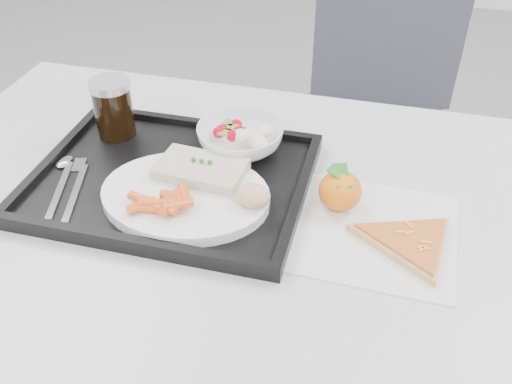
% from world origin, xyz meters
% --- Properties ---
extents(table, '(1.20, 0.80, 0.75)m').
position_xyz_m(table, '(0.00, 0.30, 0.68)').
color(table, silver).
rests_on(table, ground).
extents(chair, '(0.46, 0.46, 0.93)m').
position_xyz_m(chair, '(0.17, 1.11, 0.54)').
color(chair, '#3D3E46').
rests_on(chair, ground).
extents(tray, '(0.45, 0.35, 0.03)m').
position_xyz_m(tray, '(-0.13, 0.33, 0.76)').
color(tray, black).
rests_on(tray, table).
extents(dinner_plate, '(0.27, 0.27, 0.02)m').
position_xyz_m(dinner_plate, '(-0.09, 0.28, 0.77)').
color(dinner_plate, white).
rests_on(dinner_plate, tray).
extents(fish_fillet, '(0.15, 0.10, 0.03)m').
position_xyz_m(fish_fillet, '(-0.08, 0.33, 0.79)').
color(fish_fillet, beige).
rests_on(fish_fillet, dinner_plate).
extents(bread_roll, '(0.07, 0.06, 0.03)m').
position_xyz_m(bread_roll, '(0.03, 0.28, 0.80)').
color(bread_roll, tan).
rests_on(bread_roll, dinner_plate).
extents(salad_bowl, '(0.15, 0.15, 0.05)m').
position_xyz_m(salad_bowl, '(-0.04, 0.44, 0.79)').
color(salad_bowl, white).
rests_on(salad_bowl, tray).
extents(cola_glass, '(0.07, 0.07, 0.11)m').
position_xyz_m(cola_glass, '(-0.28, 0.43, 0.82)').
color(cola_glass, black).
rests_on(cola_glass, tray).
extents(cutlery, '(0.10, 0.17, 0.01)m').
position_xyz_m(cutlery, '(-0.29, 0.28, 0.77)').
color(cutlery, silver).
rests_on(cutlery, tray).
extents(napkin, '(0.26, 0.25, 0.00)m').
position_xyz_m(napkin, '(0.21, 0.29, 0.75)').
color(napkin, silver).
rests_on(napkin, table).
extents(tangerine, '(0.08, 0.08, 0.07)m').
position_xyz_m(tangerine, '(0.15, 0.34, 0.79)').
color(tangerine, orange).
rests_on(tangerine, napkin).
extents(pizza_slice, '(0.21, 0.21, 0.02)m').
position_xyz_m(pizza_slice, '(0.26, 0.27, 0.76)').
color(pizza_slice, tan).
rests_on(pizza_slice, napkin).
extents(carrot_pile, '(0.11, 0.08, 0.02)m').
position_xyz_m(carrot_pile, '(-0.10, 0.23, 0.80)').
color(carrot_pile, '#E8541A').
rests_on(carrot_pile, dinner_plate).
extents(salad_contents, '(0.10, 0.07, 0.02)m').
position_xyz_m(salad_contents, '(-0.03, 0.44, 0.80)').
color(salad_contents, '#B50017').
rests_on(salad_contents, salad_bowl).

